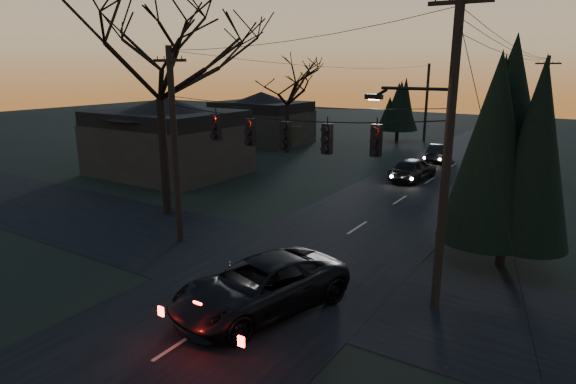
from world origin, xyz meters
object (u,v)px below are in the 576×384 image
Objects in this scene: utility_pole_left at (180,241)px; utility_pole_far_r at (535,165)px; suv_near at (261,286)px; utility_pole_far_l at (424,141)px; utility_pole_right at (434,307)px; bare_tree_left at (157,49)px; sedan_oncoming_a at (413,169)px; evergreen_right at (514,144)px; sedan_oncoming_b at (440,153)px.

utility_pole_far_r is (11.50, 28.00, 0.00)m from utility_pole_left.
utility_pole_left is at bearing 171.41° from suv_near.
utility_pole_far_r is at bearing 98.23° from suv_near.
utility_pole_right is at bearing -72.28° from utility_pole_far_l.
bare_tree_left reaches higher than suv_near.
utility_pole_far_r is 1.42× the size of suv_near.
bare_tree_left is 2.59× the size of sedan_oncoming_a.
evergreen_right is 22.51m from sedan_oncoming_b.
utility_pole_far_r is at bearing 92.91° from evergreen_right.
utility_pole_left is 30.27m from utility_pole_far_r.
evergreen_right is at bearing 71.10° from suv_near.
utility_pole_far_r is 1.00× the size of evergreen_right.
suv_near is 28.84m from sedan_oncoming_b.
utility_pole_far_l is at bearing -72.42° from sedan_oncoming_b.
sedan_oncoming_a is (8.53, 14.79, -7.69)m from bare_tree_left.
suv_near is at bearing -29.61° from bare_tree_left.
bare_tree_left is (-3.60, -33.32, 8.49)m from utility_pole_far_l.
sedan_oncoming_b is at bearing 79.94° from utility_pole_left.
bare_tree_left is at bearing 143.30° from utility_pole_left.
evergreen_right reaches higher than suv_near.
sedan_oncoming_b is (-6.97, 25.52, 0.72)m from utility_pole_right.
utility_pole_right is 28.00m from utility_pole_far_r.
utility_pole_right is 1.18× the size of utility_pole_left.
utility_pole_right is 1.67× the size of suv_near.
suv_near reaches higher than sedan_oncoming_b.
utility_pole_far_l is at bearing 83.83° from bare_tree_left.
evergreen_right is (1.17, 4.95, 4.84)m from utility_pole_right.
utility_pole_right is at bearing 99.49° from sedan_oncoming_b.
utility_pole_right is 5.76m from suv_near.
evergreen_right is at bearing 105.80° from sedan_oncoming_b.
utility_pole_far_r is at bearing -116.70° from sedan_oncoming_a.
suv_near is at bearing -80.17° from utility_pole_far_l.
evergreen_right is at bearing 21.33° from utility_pole_left.
utility_pole_left is 1.00× the size of evergreen_right.
evergreen_right is at bearing 127.01° from sedan_oncoming_a.
utility_pole_far_l is at bearing 145.18° from utility_pole_far_r.
sedan_oncoming_b is (-0.40, 8.05, -0.08)m from sedan_oncoming_a.
bare_tree_left reaches higher than sedan_oncoming_b.
sedan_oncoming_a is (-6.57, -10.53, 0.80)m from utility_pole_far_r.
utility_pole_left is at bearing -158.67° from evergreen_right.
utility_pole_left is 9.60m from bare_tree_left.
utility_pole_far_l is 1.33× the size of suv_near.
sedan_oncoming_a is at bearing 111.96° from suv_near.
sedan_oncoming_a is at bearing -75.11° from utility_pole_far_l.
bare_tree_left is 2.02× the size of suv_near.
sedan_oncoming_b is (4.53, 25.52, 0.72)m from utility_pole_left.
sedan_oncoming_b is (-6.97, -2.48, 0.72)m from utility_pole_far_r.
utility_pole_far_r is 30.68m from bare_tree_left.
utility_pole_left is 0.70× the size of bare_tree_left.
utility_pole_right is at bearing 0.00° from utility_pole_left.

